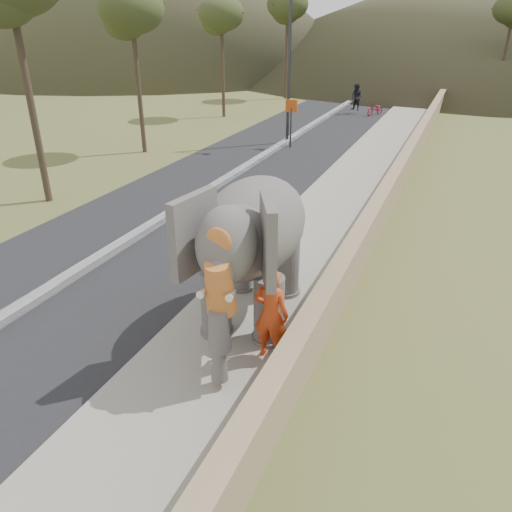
{
  "coord_description": "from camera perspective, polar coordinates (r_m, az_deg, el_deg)",
  "views": [
    {
      "loc": [
        3.74,
        -7.6,
        6.13
      ],
      "look_at": [
        0.2,
        0.87,
        1.7
      ],
      "focal_mm": 35.0,
      "sensor_mm": 36.0,
      "label": 1
    }
  ],
  "objects": [
    {
      "name": "median",
      "position": [
        20.56,
        -3.6,
        8.66
      ],
      "size": [
        0.35,
        120.0,
        0.22
      ],
      "primitive_type": "cube",
      "color": "black",
      "rests_on": "ground"
    },
    {
      "name": "trees",
      "position": [
        33.08,
        24.51,
        19.71
      ],
      "size": [
        49.05,
        37.6,
        8.7
      ],
      "color": "#473828",
      "rests_on": "ground"
    },
    {
      "name": "ground",
      "position": [
        10.46,
        -2.9,
        -10.18
      ],
      "size": [
        160.0,
        160.0,
        0.0
      ],
      "primitive_type": "plane",
      "color": "olive",
      "rests_on": "ground"
    },
    {
      "name": "lamppost",
      "position": [
        26.62,
        4.55,
        22.96
      ],
      "size": [
        1.76,
        0.36,
        8.0
      ],
      "color": "#302F35",
      "rests_on": "ground"
    },
    {
      "name": "signboard",
      "position": [
        26.03,
        4.03,
        15.75
      ],
      "size": [
        0.6,
        0.08,
        2.4
      ],
      "color": "#2D2D33",
      "rests_on": "ground"
    },
    {
      "name": "elephant_and_man",
      "position": [
        10.5,
        -0.27,
        1.01
      ],
      "size": [
        2.91,
        4.72,
        3.2
      ],
      "color": "slate",
      "rests_on": "ground"
    },
    {
      "name": "motorcyclist",
      "position": [
        36.29,
        12.39,
        16.74
      ],
      "size": [
        2.48,
        1.79,
        2.0
      ],
      "color": "maroon",
      "rests_on": "ground"
    },
    {
      "name": "parapet",
      "position": [
        18.58,
        15.28,
        7.35
      ],
      "size": [
        0.3,
        120.0,
        1.1
      ],
      "primitive_type": "cube",
      "color": "tan",
      "rests_on": "ground"
    },
    {
      "name": "walkway",
      "position": [
        18.99,
        10.19,
        6.73
      ],
      "size": [
        3.0,
        120.0,
        0.15
      ],
      "primitive_type": "cube",
      "color": "#9E9687",
      "rests_on": "ground"
    },
    {
      "name": "road",
      "position": [
        20.58,
        -3.59,
        8.41
      ],
      "size": [
        7.0,
        120.0,
        0.03
      ],
      "primitive_type": "cube",
      "color": "black",
      "rests_on": "ground"
    },
    {
      "name": "hill_far",
      "position": [
        77.62,
        26.03,
        24.07
      ],
      "size": [
        80.0,
        80.0,
        14.0
      ],
      "primitive_type": "cone",
      "color": "brown",
      "rests_on": "ground"
    }
  ]
}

